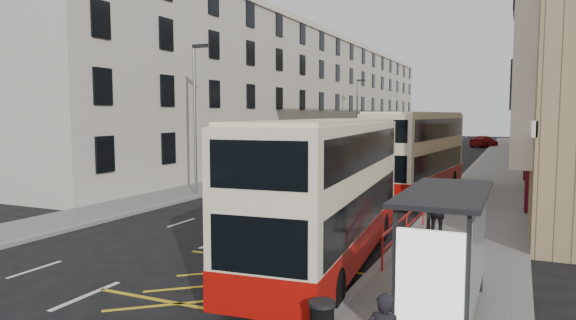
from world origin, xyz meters
The scene contains 19 objects.
ground centered at (0.00, 0.00, 0.00)m, with size 200.00×200.00×0.00m, color black.
pavement_right centered at (8.00, 30.00, 0.07)m, with size 4.00×120.00×0.15m, color slate.
pavement_left centered at (-7.50, 30.00, 0.07)m, with size 3.00×120.00×0.15m, color slate.
kerb_right centered at (6.00, 30.00, 0.07)m, with size 0.25×120.00×0.15m, color gray.
kerb_left centered at (-6.00, 30.00, 0.07)m, with size 0.25×120.00×0.15m, color gray.
road_markings centered at (0.00, 45.00, 0.01)m, with size 10.00×110.00×0.01m, color silver, non-canonical shape.
terrace_left centered at (-13.43, 45.50, 6.52)m, with size 9.18×79.00×13.25m.
bus_shelter centered at (8.34, -0.39, 2.14)m, with size 1.65×4.25×2.70m.
guard_railing centered at (6.25, 5.75, 0.86)m, with size 0.06×6.56×1.01m.
street_lamp_near centered at (-6.35, 12.00, 4.64)m, with size 0.93×0.18×8.00m.
street_lamp_far centered at (-6.35, 42.00, 4.64)m, with size 0.93×0.18×8.00m.
double_decker_front centered at (4.46, 3.06, 2.18)m, with size 3.40×10.93×4.29m.
double_decker_rear centered at (4.41, 17.71, 2.33)m, with size 3.64×11.65×4.57m.
pedestrian_mid centered at (7.66, 0.37, 1.00)m, with size 0.83×0.65×1.71m, color black.
pedestrian_far centered at (7.11, 6.76, 1.10)m, with size 1.11×0.46×1.90m, color black.
white_van centered at (-2.86, 41.80, 0.67)m, with size 2.23×4.84×1.34m, color silver.
car_silver centered at (-4.13, 55.58, 0.64)m, with size 1.52×3.77×1.29m, color #A7ABAF.
car_dark centered at (-5.20, 65.93, 0.81)m, with size 1.71×4.89×1.61m, color black.
car_red centered at (5.06, 63.53, 0.77)m, with size 2.17×5.34×1.55m, color maroon.
Camera 1 is at (9.58, -11.11, 4.45)m, focal length 32.00 mm.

